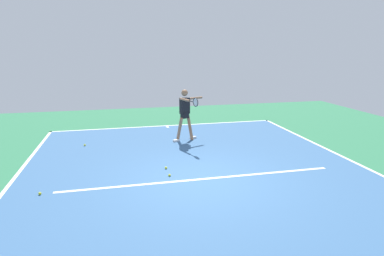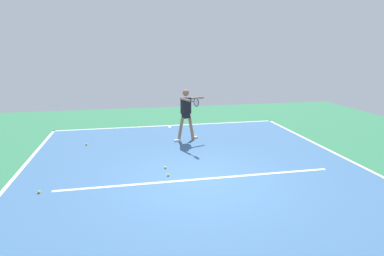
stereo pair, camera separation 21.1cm
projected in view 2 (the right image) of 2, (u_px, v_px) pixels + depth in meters
name	position (u px, v px, depth m)	size (l,w,h in m)	color
ground_plane	(201.00, 180.00, 8.07)	(21.01, 21.01, 0.00)	#2D754C
court_surface	(201.00, 180.00, 8.07)	(9.40, 12.14, 0.00)	#38608E
court_line_baseline_near	(169.00, 126.00, 13.79)	(9.40, 0.10, 0.01)	white
court_line_sideline_left	(363.00, 167.00, 8.98)	(0.10, 12.14, 0.01)	white
court_line_service	(200.00, 179.00, 8.14)	(7.05, 0.10, 0.01)	white
court_line_centre_mark	(170.00, 127.00, 13.60)	(0.10, 0.30, 0.01)	white
tennis_player	(187.00, 111.00, 11.36)	(1.17, 1.37, 1.85)	#9E7051
tennis_ball_near_player	(168.00, 175.00, 8.33)	(0.07, 0.07, 0.07)	yellow
tennis_ball_near_service_line	(165.00, 168.00, 8.85)	(0.07, 0.07, 0.07)	yellow
tennis_ball_by_sideline	(39.00, 192.00, 7.34)	(0.07, 0.07, 0.07)	yellow
tennis_ball_far_corner	(86.00, 144.00, 10.99)	(0.07, 0.07, 0.07)	yellow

